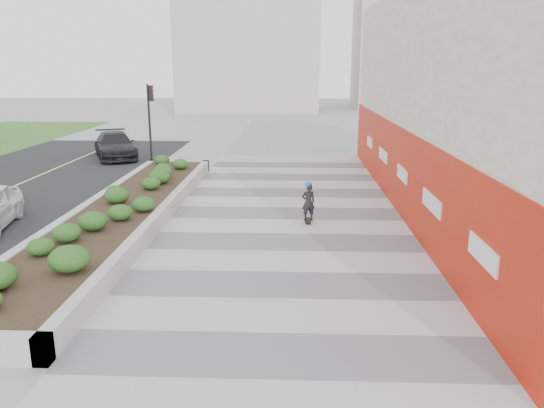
{
  "coord_description": "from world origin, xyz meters",
  "views": [
    {
      "loc": [
        0.18,
        -9.99,
        5.05
      ],
      "look_at": [
        -0.42,
        5.26,
        1.1
      ],
      "focal_mm": 35.0,
      "sensor_mm": 36.0,
      "label": 1
    }
  ],
  "objects": [
    {
      "name": "ground",
      "position": [
        0.0,
        0.0,
        0.0
      ],
      "size": [
        160.0,
        160.0,
        0.0
      ],
      "primitive_type": "plane",
      "color": "gray",
      "rests_on": "ground"
    },
    {
      "name": "walkway",
      "position": [
        0.0,
        3.0,
        0.01
      ],
      "size": [
        8.0,
        36.0,
        0.01
      ],
      "primitive_type": "cube",
      "color": "#A8A8AD",
      "rests_on": "ground"
    },
    {
      "name": "building",
      "position": [
        6.98,
        8.98,
        3.98
      ],
      "size": [
        6.04,
        24.08,
        8.0
      ],
      "color": "#B9AF9E",
      "rests_on": "ground"
    },
    {
      "name": "planter",
      "position": [
        -5.5,
        7.0,
        0.42
      ],
      "size": [
        3.0,
        18.0,
        0.9
      ],
      "color": "#9E9EA0",
      "rests_on": "ground"
    },
    {
      "name": "traffic_signal_near",
      "position": [
        -7.23,
        17.5,
        2.76
      ],
      "size": [
        0.33,
        0.28,
        4.2
      ],
      "color": "black",
      "rests_on": "ground"
    },
    {
      "name": "distant_bldg_north_l",
      "position": [
        -5.0,
        55.0,
        10.0
      ],
      "size": [
        16.0,
        12.0,
        20.0
      ],
      "primitive_type": "cube",
      "color": "#ADAAA3",
      "rests_on": "ground"
    },
    {
      "name": "distant_bldg_north_r",
      "position": [
        15.0,
        60.0,
        12.0
      ],
      "size": [
        14.0,
        10.0,
        24.0
      ],
      "primitive_type": "cube",
      "color": "#ADAAA3",
      "rests_on": "ground"
    },
    {
      "name": "manhole_cover",
      "position": [
        0.5,
        3.0,
        0.0
      ],
      "size": [
        0.44,
        0.44,
        0.01
      ],
      "primitive_type": "cylinder",
      "color": "#595654",
      "rests_on": "ground"
    },
    {
      "name": "skateboarder",
      "position": [
        0.71,
        7.11,
        0.71
      ],
      "size": [
        0.52,
        0.72,
        1.4
      ],
      "rotation": [
        0.0,
        0.0,
        -0.02
      ],
      "color": "beige",
      "rests_on": "ground"
    },
    {
      "name": "car_dark",
      "position": [
        -9.98,
        19.76,
        0.73
      ],
      "size": [
        3.93,
        5.44,
        1.46
      ],
      "primitive_type": "imported",
      "rotation": [
        0.0,
        0.0,
        0.42
      ],
      "color": "black",
      "rests_on": "ground"
    }
  ]
}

